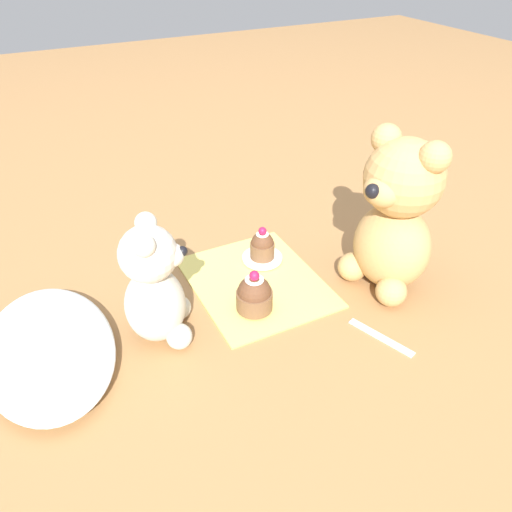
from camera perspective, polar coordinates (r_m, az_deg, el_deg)
ground_plane at (r=0.86m, az=-0.00°, el=-3.05°), size 4.00×4.00×0.00m
knitted_placemat at (r=0.86m, az=-0.00°, el=-2.90°), size 0.25×0.21×0.01m
tulle_cloth at (r=0.77m, az=-22.61°, el=-9.72°), size 0.28×0.18×0.04m
teddy_bear_cream at (r=0.73m, az=-11.48°, el=-3.49°), size 0.12×0.12×0.19m
teddy_bear_tan at (r=0.82m, az=15.66°, el=4.40°), size 0.15×0.15×0.27m
cupcake_near_cream_bear at (r=0.79m, az=-0.18°, el=-4.48°), size 0.06×0.06×0.07m
saucer_plate at (r=0.91m, az=0.72°, el=-0.21°), size 0.07×0.07×0.01m
cupcake_near_tan_bear at (r=0.89m, az=0.73°, el=1.17°), size 0.04×0.04×0.06m
teaspoon at (r=0.78m, az=14.09°, el=-8.93°), size 0.11×0.05×0.01m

